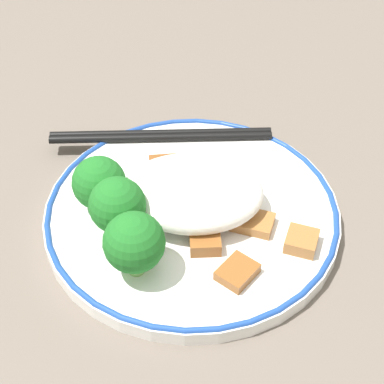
# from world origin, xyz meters

# --- Properties ---
(ground_plane) EXTENTS (3.00, 3.00, 0.00)m
(ground_plane) POSITION_xyz_m (0.00, 0.00, 0.00)
(ground_plane) COLOR #665B51
(plate) EXTENTS (0.25, 0.25, 0.02)m
(plate) POSITION_xyz_m (0.00, 0.00, 0.01)
(plate) COLOR white
(plate) RESTS_ON ground_plane
(rice_mound) EXTENTS (0.12, 0.09, 0.04)m
(rice_mound) POSITION_xyz_m (-0.00, -0.00, 0.03)
(rice_mound) COLOR white
(rice_mound) RESTS_ON plate
(broccoli_back_left) EXTENTS (0.04, 0.04, 0.05)m
(broccoli_back_left) POSITION_xyz_m (0.08, 0.00, 0.04)
(broccoli_back_left) COLOR #7FB756
(broccoli_back_left) RESTS_ON plate
(broccoli_back_center) EXTENTS (0.04, 0.04, 0.06)m
(broccoli_back_center) POSITION_xyz_m (0.06, 0.03, 0.04)
(broccoli_back_center) COLOR #7FB756
(broccoli_back_center) RESTS_ON plate
(broccoli_back_right) EXTENTS (0.05, 0.05, 0.06)m
(broccoli_back_right) POSITION_xyz_m (0.04, 0.07, 0.04)
(broccoli_back_right) COLOR #7FB756
(broccoli_back_right) RESTS_ON plate
(meat_near_front) EXTENTS (0.03, 0.03, 0.01)m
(meat_near_front) POSITION_xyz_m (-0.09, 0.04, 0.02)
(meat_near_front) COLOR #9E6633
(meat_near_front) RESTS_ON plate
(meat_near_left) EXTENTS (0.03, 0.03, 0.01)m
(meat_near_left) POSITION_xyz_m (0.03, -0.05, 0.02)
(meat_near_left) COLOR brown
(meat_near_left) RESTS_ON plate
(meat_near_right) EXTENTS (0.03, 0.03, 0.01)m
(meat_near_right) POSITION_xyz_m (-0.01, 0.04, 0.02)
(meat_near_right) COLOR brown
(meat_near_right) RESTS_ON plate
(meat_near_back) EXTENTS (0.04, 0.03, 0.01)m
(meat_near_back) POSITION_xyz_m (-0.05, 0.02, 0.02)
(meat_near_back) COLOR #9E6633
(meat_near_back) RESTS_ON plate
(meat_on_rice_edge) EXTENTS (0.04, 0.04, 0.01)m
(meat_on_rice_edge) POSITION_xyz_m (-0.04, 0.07, 0.02)
(meat_on_rice_edge) COLOR brown
(meat_on_rice_edge) RESTS_ON plate
(chopsticks) EXTENTS (0.21, 0.03, 0.01)m
(chopsticks) POSITION_xyz_m (0.03, -0.09, 0.02)
(chopsticks) COLOR black
(chopsticks) RESTS_ON plate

